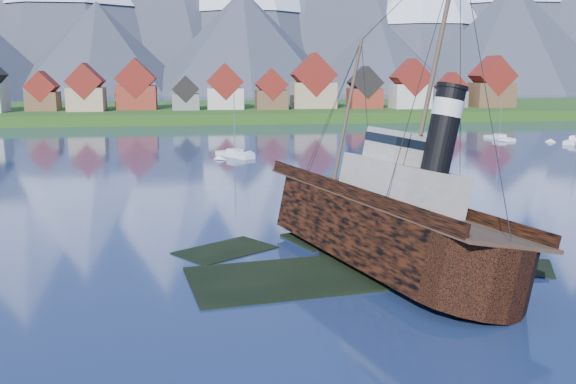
{
  "coord_description": "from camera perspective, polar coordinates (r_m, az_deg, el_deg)",
  "views": [
    {
      "loc": [
        -11.24,
        -47.45,
        15.45
      ],
      "look_at": [
        -3.55,
        6.0,
        5.0
      ],
      "focal_mm": 40.0,
      "sensor_mm": 36.0,
      "label": 1
    }
  ],
  "objects": [
    {
      "name": "ground",
      "position": [
        51.15,
        4.93,
        -6.67
      ],
      "size": [
        1400.0,
        1400.0,
        0.0
      ],
      "primitive_type": "plane",
      "color": "navy",
      "rests_on": "ground"
    },
    {
      "name": "shoal",
      "position": [
        53.66,
        6.27,
        -6.24
      ],
      "size": [
        31.71,
        21.24,
        1.14
      ],
      "color": "black",
      "rests_on": "ground"
    },
    {
      "name": "shore_bank",
      "position": [
        218.28,
        -5.25,
        6.85
      ],
      "size": [
        600.0,
        80.0,
        3.2
      ],
      "primitive_type": "cube",
      "color": "#204F16",
      "rests_on": "ground"
    },
    {
      "name": "seawall",
      "position": [
        180.46,
        -4.61,
        6.01
      ],
      "size": [
        600.0,
        2.5,
        2.0
      ],
      "primitive_type": "cube",
      "color": "#3F3D38",
      "rests_on": "ground"
    },
    {
      "name": "town",
      "position": [
        200.93,
        -14.61,
        8.76
      ],
      "size": [
        250.96,
        16.69,
        17.3
      ],
      "color": "maroon",
      "rests_on": "ground"
    },
    {
      "name": "tugboat_wreck",
      "position": [
        53.73,
        7.24,
        -2.19
      ],
      "size": [
        7.76,
        33.43,
        26.49
      ],
      "rotation": [
        0.0,
        0.2,
        0.28
      ],
      "color": "black",
      "rests_on": "ground"
    },
    {
      "name": "sailboat_c",
      "position": [
        114.15,
        -4.74,
        3.27
      ],
      "size": [
        6.68,
        8.77,
        11.55
      ],
      "rotation": [
        0.0,
        0.0,
        0.56
      ],
      "color": "white",
      "rests_on": "ground"
    },
    {
      "name": "sailboat_d",
      "position": [
        147.61,
        24.22,
        4.1
      ],
      "size": [
        8.53,
        7.79,
        12.64
      ],
      "rotation": [
        0.0,
        0.0,
        -0.86
      ],
      "color": "white",
      "rests_on": "ground"
    },
    {
      "name": "sailboat_e",
      "position": [
        149.07,
        18.28,
        4.54
      ],
      "size": [
        3.67,
        8.77,
        9.89
      ],
      "rotation": [
        0.0,
        0.0,
        0.19
      ],
      "color": "white",
      "rests_on": "ground"
    }
  ]
}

